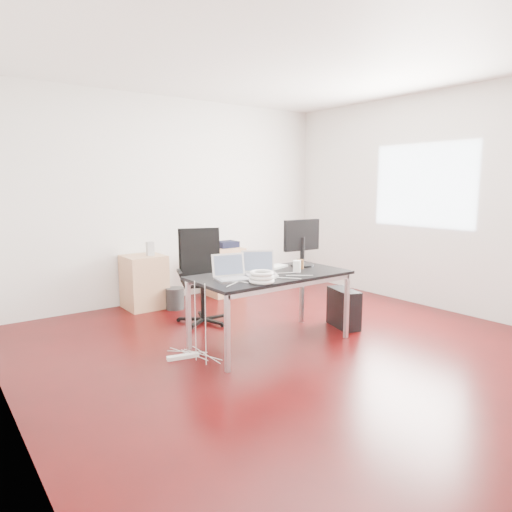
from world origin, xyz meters
TOP-DOWN VIEW (x-y plane):
  - room_shell at (0.04, 0.00)m, footprint 5.00×5.00m
  - desk at (-0.11, 0.15)m, footprint 1.60×0.80m
  - office_chair at (-0.27, 1.27)m, footprint 0.62×0.64m
  - filing_cabinet_left at (-0.59, 2.23)m, footprint 0.50×0.50m
  - filing_cabinet_right at (0.64, 2.23)m, footprint 0.50×0.50m
  - pc_tower at (0.90, 0.08)m, footprint 0.32×0.49m
  - wastebasket at (-0.30, 1.93)m, footprint 0.30×0.30m
  - power_strip at (-1.03, 0.32)m, footprint 0.31×0.12m
  - laptop_left at (-0.56, 0.17)m, footprint 0.37×0.31m
  - laptop_right at (-0.23, 0.18)m, footprint 0.41×0.38m
  - monitor at (0.45, 0.31)m, footprint 0.45×0.26m
  - keyboard at (0.06, 0.36)m, footprint 0.46×0.26m
  - cup_white at (0.16, 0.06)m, footprint 0.09×0.09m
  - cup_brown at (0.31, 0.18)m, footprint 0.09×0.09m
  - cable_coil at (-0.44, -0.13)m, footprint 0.24×0.24m
  - power_adapter at (-0.26, -0.04)m, footprint 0.08×0.08m
  - speaker at (-0.52, 2.16)m, footprint 0.10×0.09m
  - navy_garment at (0.72, 2.24)m, footprint 0.30×0.24m

SIDE VIEW (x-z plane):
  - power_strip at x=-1.03m, z-range 0.00..0.04m
  - wastebasket at x=-0.30m, z-range 0.00..0.28m
  - pc_tower at x=0.90m, z-range 0.00..0.44m
  - filing_cabinet_left at x=-0.59m, z-range 0.00..0.70m
  - filing_cabinet_right at x=0.64m, z-range 0.00..0.70m
  - office_chair at x=-0.27m, z-range 0.06..1.15m
  - desk at x=-0.11m, z-range 0.31..1.04m
  - keyboard at x=0.06m, z-range 0.73..0.75m
  - power_adapter at x=-0.26m, z-range 0.73..0.76m
  - navy_garment at x=0.72m, z-range 0.70..0.79m
  - cup_brown at x=0.31m, z-range 0.73..0.83m
  - cable_coil at x=-0.44m, z-range 0.73..0.84m
  - laptop_left at x=-0.56m, z-range 0.67..0.90m
  - laptop_right at x=-0.23m, z-range 0.67..0.90m
  - speaker at x=-0.52m, z-range 0.70..0.88m
  - cup_white at x=0.16m, z-range 0.73..0.85m
  - monitor at x=0.45m, z-range 0.76..1.27m
  - room_shell at x=0.04m, z-range -1.10..3.90m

